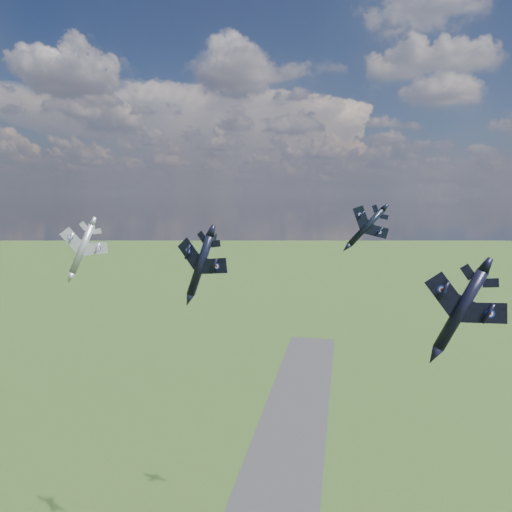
% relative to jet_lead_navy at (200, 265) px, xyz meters
% --- Properties ---
extents(jet_lead_navy, '(16.45, 19.25, 7.53)m').
position_rel_jet_lead_navy_xyz_m(jet_lead_navy, '(0.00, 0.00, 0.00)').
color(jet_lead_navy, black).
extents(jet_right_navy, '(11.14, 13.77, 6.04)m').
position_rel_jet_lead_navy_xyz_m(jet_right_navy, '(37.34, -34.74, 1.34)').
color(jet_right_navy, black).
extents(jet_high_navy, '(9.15, 13.22, 8.16)m').
position_rel_jet_lead_navy_xyz_m(jet_high_navy, '(29.84, 15.92, 6.19)').
color(jet_high_navy, black).
extents(jet_left_silver, '(13.98, 15.99, 6.34)m').
position_rel_jet_lead_navy_xyz_m(jet_left_silver, '(-22.36, -1.41, 2.72)').
color(jet_left_silver, '#9798A1').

